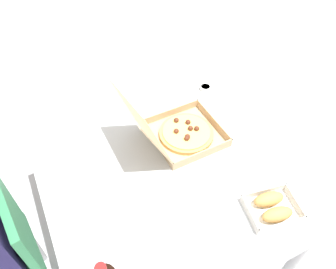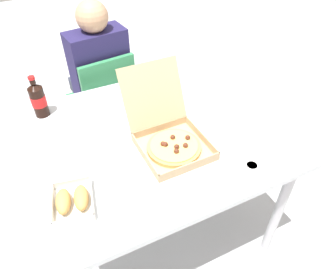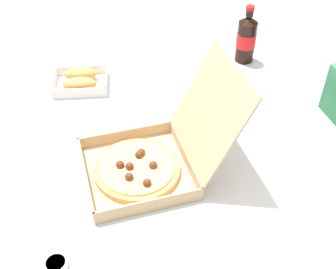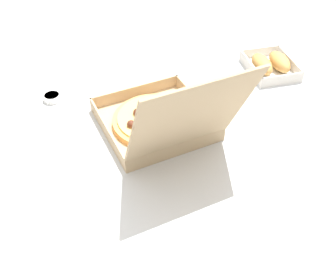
# 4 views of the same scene
# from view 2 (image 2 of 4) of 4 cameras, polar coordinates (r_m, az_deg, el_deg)

# --- Properties ---
(ground_plane) EXTENTS (10.00, 10.00, 0.00)m
(ground_plane) POSITION_cam_2_polar(r_m,az_deg,el_deg) (2.05, -2.57, -15.64)
(ground_plane) COLOR #B2B2B7
(dining_table) EXTENTS (1.19, 1.02, 0.73)m
(dining_table) POSITION_cam_2_polar(r_m,az_deg,el_deg) (1.55, -3.28, -2.00)
(dining_table) COLOR silver
(dining_table) RESTS_ON ground_plane
(chair) EXTENTS (0.45, 0.45, 0.83)m
(chair) POSITION_cam_2_polar(r_m,az_deg,el_deg) (2.22, -11.39, 6.23)
(chair) COLOR #338451
(chair) RESTS_ON ground_plane
(diner_person) EXTENTS (0.38, 0.44, 1.15)m
(diner_person) POSITION_cam_2_polar(r_m,az_deg,el_deg) (2.16, -12.75, 11.45)
(diner_person) COLOR #333847
(diner_person) RESTS_ON ground_plane
(pizza_box_open) EXTENTS (0.30, 0.43, 0.31)m
(pizza_box_open) POSITION_cam_2_polar(r_m,az_deg,el_deg) (1.41, 0.38, -0.48)
(pizza_box_open) COLOR tan
(pizza_box_open) RESTS_ON dining_table
(bread_side_box) EXTENTS (0.18, 0.21, 0.06)m
(bread_side_box) POSITION_cam_2_polar(r_m,az_deg,el_deg) (1.25, -17.08, -11.44)
(bread_side_box) COLOR white
(bread_side_box) RESTS_ON dining_table
(cola_bottle) EXTENTS (0.07, 0.07, 0.22)m
(cola_bottle) POSITION_cam_2_polar(r_m,az_deg,el_deg) (1.69, -22.66, 5.95)
(cola_bottle) COLOR black
(cola_bottle) RESTS_ON dining_table
(paper_menu) EXTENTS (0.23, 0.19, 0.00)m
(paper_menu) POSITION_cam_2_polar(r_m,az_deg,el_deg) (1.59, -10.80, 2.13)
(paper_menu) COLOR white
(paper_menu) RESTS_ON dining_table
(dipping_sauce_cup) EXTENTS (0.06, 0.06, 0.02)m
(dipping_sauce_cup) POSITION_cam_2_polar(r_m,az_deg,el_deg) (1.37, 15.06, -5.66)
(dipping_sauce_cup) COLOR white
(dipping_sauce_cup) RESTS_ON dining_table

